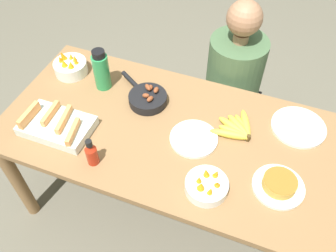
{
  "coord_description": "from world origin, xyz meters",
  "views": [
    {
      "loc": [
        0.4,
        -1.04,
        2.03
      ],
      "look_at": [
        0.0,
        0.0,
        0.74
      ],
      "focal_mm": 38.0,
      "sensor_mm": 36.0,
      "label": 1
    }
  ],
  "objects_px": {
    "fruit_bowl_mango": "(70,66)",
    "water_bottle": "(101,70)",
    "banana_bunch": "(237,129)",
    "hot_sauce_bottle": "(91,153)",
    "empty_plate_far_left": "(298,127)",
    "fruit_bowl_citrus": "(207,185)",
    "melon_tray": "(57,125)",
    "skillet": "(147,98)",
    "empty_plate_near_front": "(194,139)",
    "person_figure": "(230,95)",
    "frittata_plate_center": "(279,185)"
  },
  "relations": [
    {
      "from": "fruit_bowl_mango",
      "to": "water_bottle",
      "type": "distance_m",
      "value": 0.24
    },
    {
      "from": "banana_bunch",
      "to": "hot_sauce_bottle",
      "type": "xyz_separation_m",
      "value": [
        -0.56,
        -0.41,
        0.05
      ]
    },
    {
      "from": "empty_plate_far_left",
      "to": "fruit_bowl_citrus",
      "type": "height_order",
      "value": "fruit_bowl_citrus"
    },
    {
      "from": "empty_plate_far_left",
      "to": "hot_sauce_bottle",
      "type": "relative_size",
      "value": 1.76
    },
    {
      "from": "banana_bunch",
      "to": "fruit_bowl_mango",
      "type": "bearing_deg",
      "value": 174.69
    },
    {
      "from": "fruit_bowl_mango",
      "to": "melon_tray",
      "type": "bearing_deg",
      "value": -68.05
    },
    {
      "from": "skillet",
      "to": "hot_sauce_bottle",
      "type": "height_order",
      "value": "hot_sauce_bottle"
    },
    {
      "from": "hot_sauce_bottle",
      "to": "empty_plate_near_front",
      "type": "bearing_deg",
      "value": 36.57
    },
    {
      "from": "fruit_bowl_mango",
      "to": "hot_sauce_bottle",
      "type": "distance_m",
      "value": 0.65
    },
    {
      "from": "banana_bunch",
      "to": "melon_tray",
      "type": "xyz_separation_m",
      "value": [
        -0.82,
        -0.3,
        0.01
      ]
    },
    {
      "from": "empty_plate_near_front",
      "to": "fruit_bowl_mango",
      "type": "relative_size",
      "value": 1.26
    },
    {
      "from": "empty_plate_far_left",
      "to": "banana_bunch",
      "type": "bearing_deg",
      "value": -154.99
    },
    {
      "from": "skillet",
      "to": "empty_plate_far_left",
      "type": "xyz_separation_m",
      "value": [
        0.76,
        0.1,
        -0.02
      ]
    },
    {
      "from": "hot_sauce_bottle",
      "to": "person_figure",
      "type": "relative_size",
      "value": 0.14
    },
    {
      "from": "skillet",
      "to": "empty_plate_near_front",
      "type": "relative_size",
      "value": 1.35
    },
    {
      "from": "skillet",
      "to": "water_bottle",
      "type": "height_order",
      "value": "water_bottle"
    },
    {
      "from": "person_figure",
      "to": "empty_plate_far_left",
      "type": "bearing_deg",
      "value": -43.6
    },
    {
      "from": "melon_tray",
      "to": "frittata_plate_center",
      "type": "bearing_deg",
      "value": 3.04
    },
    {
      "from": "melon_tray",
      "to": "fruit_bowl_citrus",
      "type": "xyz_separation_m",
      "value": [
        0.77,
        -0.06,
        -0.0
      ]
    },
    {
      "from": "empty_plate_far_left",
      "to": "hot_sauce_bottle",
      "type": "distance_m",
      "value": 0.99
    },
    {
      "from": "skillet",
      "to": "fruit_bowl_citrus",
      "type": "xyz_separation_m",
      "value": [
        0.44,
        -0.39,
        0.0
      ]
    },
    {
      "from": "fruit_bowl_citrus",
      "to": "hot_sauce_bottle",
      "type": "xyz_separation_m",
      "value": [
        -0.52,
        -0.05,
        0.03
      ]
    },
    {
      "from": "banana_bunch",
      "to": "water_bottle",
      "type": "height_order",
      "value": "water_bottle"
    },
    {
      "from": "skillet",
      "to": "fruit_bowl_citrus",
      "type": "distance_m",
      "value": 0.59
    },
    {
      "from": "person_figure",
      "to": "hot_sauce_bottle",
      "type": "bearing_deg",
      "value": -115.19
    },
    {
      "from": "frittata_plate_center",
      "to": "empty_plate_far_left",
      "type": "xyz_separation_m",
      "value": [
        0.04,
        0.37,
        -0.02
      ]
    },
    {
      "from": "banana_bunch",
      "to": "person_figure",
      "type": "relative_size",
      "value": 0.2
    },
    {
      "from": "banana_bunch",
      "to": "water_bottle",
      "type": "bearing_deg",
      "value": 175.73
    },
    {
      "from": "fruit_bowl_mango",
      "to": "water_bottle",
      "type": "bearing_deg",
      "value": -8.81
    },
    {
      "from": "empty_plate_far_left",
      "to": "person_figure",
      "type": "distance_m",
      "value": 0.62
    },
    {
      "from": "frittata_plate_center",
      "to": "fruit_bowl_citrus",
      "type": "distance_m",
      "value": 0.31
    },
    {
      "from": "empty_plate_near_front",
      "to": "water_bottle",
      "type": "bearing_deg",
      "value": 162.52
    },
    {
      "from": "empty_plate_far_left",
      "to": "fruit_bowl_mango",
      "type": "xyz_separation_m",
      "value": [
        -1.25,
        -0.04,
        0.03
      ]
    },
    {
      "from": "banana_bunch",
      "to": "hot_sauce_bottle",
      "type": "bearing_deg",
      "value": -143.98
    },
    {
      "from": "banana_bunch",
      "to": "frittata_plate_center",
      "type": "bearing_deg",
      "value": -45.55
    },
    {
      "from": "fruit_bowl_mango",
      "to": "person_figure",
      "type": "xyz_separation_m",
      "value": [
        0.85,
        0.42,
        -0.31
      ]
    },
    {
      "from": "empty_plate_far_left",
      "to": "frittata_plate_center",
      "type": "bearing_deg",
      "value": -95.42
    },
    {
      "from": "person_figure",
      "to": "water_bottle",
      "type": "bearing_deg",
      "value": -143.86
    },
    {
      "from": "empty_plate_near_front",
      "to": "hot_sauce_bottle",
      "type": "height_order",
      "value": "hot_sauce_bottle"
    },
    {
      "from": "empty_plate_near_front",
      "to": "empty_plate_far_left",
      "type": "relative_size",
      "value": 0.87
    },
    {
      "from": "frittata_plate_center",
      "to": "melon_tray",
      "type": "bearing_deg",
      "value": -176.96
    },
    {
      "from": "frittata_plate_center",
      "to": "empty_plate_near_front",
      "type": "relative_size",
      "value": 0.97
    },
    {
      "from": "melon_tray",
      "to": "empty_plate_far_left",
      "type": "xyz_separation_m",
      "value": [
        1.09,
        0.43,
        -0.02
      ]
    },
    {
      "from": "hot_sauce_bottle",
      "to": "banana_bunch",
      "type": "bearing_deg",
      "value": 36.02
    },
    {
      "from": "melon_tray",
      "to": "fruit_bowl_mango",
      "type": "xyz_separation_m",
      "value": [
        -0.16,
        0.39,
        0.01
      ]
    },
    {
      "from": "banana_bunch",
      "to": "skillet",
      "type": "xyz_separation_m",
      "value": [
        -0.48,
        0.03,
        0.01
      ]
    },
    {
      "from": "skillet",
      "to": "person_figure",
      "type": "distance_m",
      "value": 0.67
    },
    {
      "from": "banana_bunch",
      "to": "fruit_bowl_citrus",
      "type": "relative_size",
      "value": 1.18
    },
    {
      "from": "empty_plate_near_front",
      "to": "person_figure",
      "type": "height_order",
      "value": "person_figure"
    },
    {
      "from": "banana_bunch",
      "to": "skillet",
      "type": "height_order",
      "value": "skillet"
    }
  ]
}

